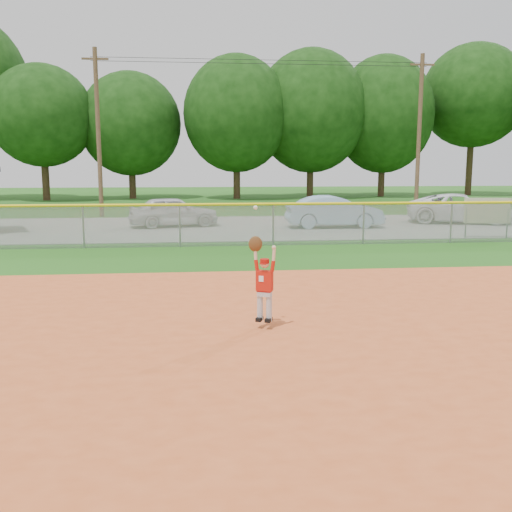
{
  "coord_description": "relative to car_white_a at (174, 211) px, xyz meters",
  "views": [
    {
      "loc": [
        -2.68,
        -10.23,
        2.97
      ],
      "look_at": [
        -1.53,
        1.08,
        1.1
      ],
      "focal_mm": 40.0,
      "sensor_mm": 36.0,
      "label": 1
    }
  ],
  "objects": [
    {
      "name": "car_white_b",
      "position": [
        13.97,
        0.25,
        0.01
      ],
      "size": [
        5.56,
        3.69,
        1.42
      ],
      "primitive_type": "imported",
      "rotation": [
        0.0,
        0.0,
        1.29
      ],
      "color": "white",
      "rests_on": "parking_strip"
    },
    {
      "name": "ballplayer",
      "position": [
        2.26,
        -16.75,
        0.2
      ],
      "size": [
        0.49,
        0.34,
        2.06
      ],
      "color": "silver",
      "rests_on": "ground"
    },
    {
      "name": "power_lines",
      "position": [
        4.82,
        5.66,
        3.95
      ],
      "size": [
        19.4,
        0.24,
        9.0
      ],
      "color": "#4C3823",
      "rests_on": "ground"
    },
    {
      "name": "outfield_fence",
      "position": [
        3.82,
        -6.34,
        0.15
      ],
      "size": [
        40.06,
        0.1,
        1.55
      ],
      "color": "gray",
      "rests_on": "ground"
    },
    {
      "name": "parking_strip",
      "position": [
        3.82,
        -0.34,
        -0.71
      ],
      "size": [
        44.0,
        10.0,
        0.03
      ],
      "primitive_type": "cube",
      "color": "gray",
      "rests_on": "ground"
    },
    {
      "name": "tree_line",
      "position": [
        4.78,
        21.56,
        6.8
      ],
      "size": [
        62.37,
        13.0,
        14.43
      ],
      "color": "#422D1C",
      "rests_on": "ground"
    },
    {
      "name": "clay_infield",
      "position": [
        3.82,
        -19.34,
        -0.71
      ],
      "size": [
        24.0,
        16.0,
        0.04
      ],
      "primitive_type": "cube",
      "color": "#C85224",
      "rests_on": "ground"
    },
    {
      "name": "car_white_a",
      "position": [
        0.0,
        0.0,
        0.0
      ],
      "size": [
        4.35,
        2.46,
        1.4
      ],
      "primitive_type": "imported",
      "rotation": [
        0.0,
        0.0,
        1.78
      ],
      "color": "silver",
      "rests_on": "parking_strip"
    },
    {
      "name": "car_blue",
      "position": [
        7.31,
        -1.09,
        0.02
      ],
      "size": [
        4.38,
        1.54,
        1.44
      ],
      "primitive_type": "imported",
      "rotation": [
        0.0,
        0.0,
        1.57
      ],
      "color": "#8EB2D4",
      "rests_on": "parking_strip"
    },
    {
      "name": "ground",
      "position": [
        3.82,
        -16.34,
        -0.73
      ],
      "size": [
        120.0,
        120.0,
        0.0
      ],
      "primitive_type": "plane",
      "color": "#1E5313",
      "rests_on": "ground"
    },
    {
      "name": "sponsor_sign",
      "position": [
        12.42,
        -5.29,
        0.33
      ],
      "size": [
        1.78,
        0.33,
        1.6
      ],
      "color": "gray",
      "rests_on": "ground"
    }
  ]
}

